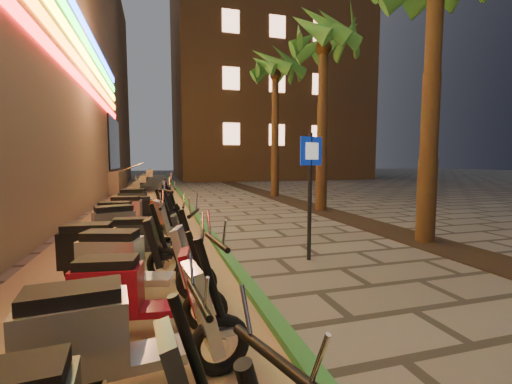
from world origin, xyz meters
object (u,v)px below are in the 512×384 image
object	(u,v)px
scooter_5	(132,262)
scooter_11	(148,210)
scooter_7	(144,238)
scooter_10	(137,212)
scooter_12	(142,203)
scooter_9	(128,220)
scooter_4	(132,292)
scooter_8	(128,225)
scooter_6	(107,250)
scooter_3	(114,335)
pedestrian_sign	(310,179)

from	to	relation	value
scooter_5	scooter_11	size ratio (longest dim) A/B	1.12
scooter_7	scooter_10	bearing A→B (deg)	101.89
scooter_5	scooter_12	xyz separation A→B (m)	(-0.09, 6.16, 0.02)
scooter_9	scooter_10	distance (m)	1.01
scooter_4	scooter_8	bearing A→B (deg)	103.60
scooter_6	scooter_7	xyz separation A→B (m)	(0.48, 0.98, -0.06)
scooter_8	scooter_9	distance (m)	0.83
scooter_4	scooter_8	distance (m)	3.48
scooter_8	scooter_3	bearing A→B (deg)	-104.31
scooter_5	scooter_7	bearing A→B (deg)	103.29
scooter_5	scooter_9	xyz separation A→B (m)	(-0.30, 3.39, -0.01)
scooter_9	scooter_7	bearing A→B (deg)	-66.58
scooter_3	scooter_9	distance (m)	5.27
scooter_6	scooter_4	bearing A→B (deg)	-69.41
scooter_6	scooter_8	bearing A→B (deg)	90.76
scooter_7	scooter_12	size ratio (longest dim) A/B	0.84
scooter_4	scooter_10	xyz separation A→B (m)	(-0.21, 5.30, 0.05)
scooter_11	scooter_10	bearing A→B (deg)	-107.05
scooter_7	scooter_11	bearing A→B (deg)	96.49
scooter_12	scooter_10	bearing A→B (deg)	-81.54
pedestrian_sign	scooter_6	size ratio (longest dim) A/B	1.35
scooter_5	scooter_9	size ratio (longest dim) A/B	1.01
pedestrian_sign	scooter_5	size ratio (longest dim) A/B	1.35
scooter_3	scooter_9	xyz separation A→B (m)	(-0.30, 5.27, -0.01)
scooter_11	scooter_4	bearing A→B (deg)	-89.93
scooter_11	scooter_8	bearing A→B (deg)	-96.55
scooter_9	scooter_3	bearing A→B (deg)	-76.66
scooter_8	scooter_12	world-z (taller)	scooter_12
scooter_6	scooter_8	xyz separation A→B (m)	(0.16, 1.83, 0.02)
pedestrian_sign	scooter_11	xyz separation A→B (m)	(-2.86, 4.13, -1.01)
scooter_8	scooter_11	xyz separation A→B (m)	(0.32, 2.63, -0.06)
pedestrian_sign	scooter_5	world-z (taller)	pedestrian_sign
scooter_12	pedestrian_sign	bearing A→B (deg)	-48.45
scooter_6	scooter_12	size ratio (longest dim) A/B	0.95
scooter_9	scooter_11	world-z (taller)	scooter_9
scooter_6	scooter_8	world-z (taller)	scooter_8
scooter_11	scooter_12	world-z (taller)	scooter_12
scooter_11	scooter_5	bearing A→B (deg)	-90.62
scooter_3	scooter_4	bearing A→B (deg)	79.99
pedestrian_sign	scooter_7	world-z (taller)	pedestrian_sign
scooter_4	scooter_8	xyz separation A→B (m)	(-0.28, 3.47, 0.06)
scooter_3	scooter_8	world-z (taller)	scooter_8
pedestrian_sign	scooter_4	xyz separation A→B (m)	(-2.90, -1.98, -1.01)
scooter_4	scooter_9	world-z (taller)	scooter_9
pedestrian_sign	scooter_9	size ratio (longest dim) A/B	1.36
pedestrian_sign	scooter_3	bearing A→B (deg)	-154.42
scooter_3	scooter_5	xyz separation A→B (m)	(0.01, 1.87, 0.00)
pedestrian_sign	scooter_10	distance (m)	4.65
scooter_9	scooter_12	distance (m)	2.77
scooter_6	scooter_7	size ratio (longest dim) A/B	1.13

